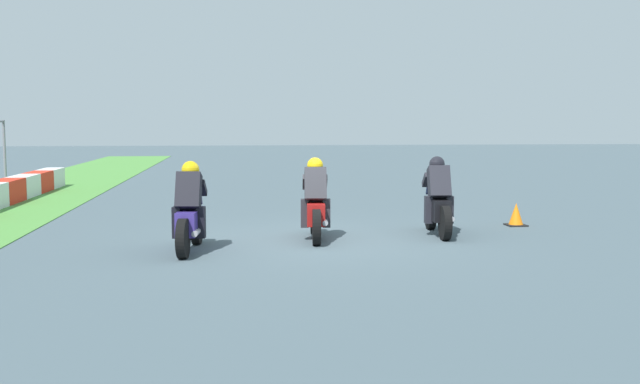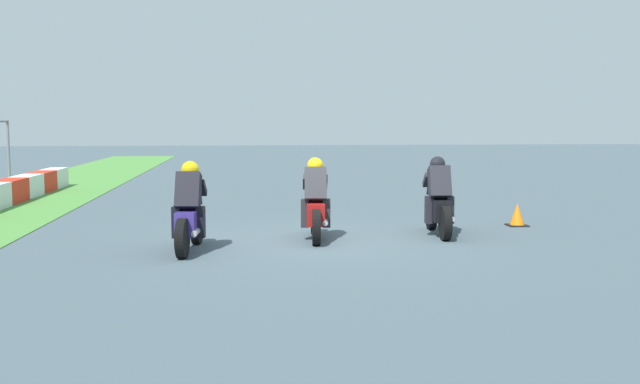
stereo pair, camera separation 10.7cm
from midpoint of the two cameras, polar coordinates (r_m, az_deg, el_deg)
name	(u,v)px [view 1 (the left image)]	position (r m, az deg, el deg)	size (l,w,h in m)	color
ground_plane	(319,240)	(13.38, -0.32, -3.80)	(120.00, 120.00, 0.00)	#42525A
rider_lane_a	(438,203)	(14.16, 9.00, -0.82)	(2.04, 0.55, 1.51)	black
rider_lane_b	(315,206)	(13.44, -0.59, -1.08)	(2.04, 0.56, 1.51)	black
rider_lane_c	(190,214)	(12.38, -10.38, -1.72)	(2.04, 0.57, 1.51)	black
traffic_cone	(516,215)	(15.78, 14.91, -1.78)	(0.40, 0.40, 0.48)	black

